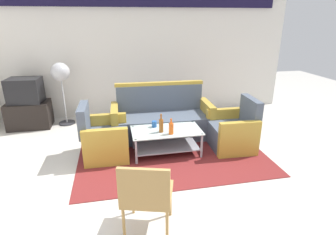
{
  "coord_description": "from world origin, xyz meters",
  "views": [
    {
      "loc": [
        -0.73,
        -3.0,
        2.08
      ],
      "look_at": [
        0.06,
        0.8,
        0.65
      ],
      "focal_mm": 28.93,
      "sensor_mm": 36.0,
      "label": 1
    }
  ],
  "objects": [
    {
      "name": "wicker_chair",
      "position": [
        -0.49,
        -0.81,
        0.49
      ],
      "size": [
        0.6,
        0.6,
        0.84
      ],
      "rotation": [
        0.0,
        0.0,
        -0.29
      ],
      "color": "#AD844C",
      "rests_on": "ground"
    },
    {
      "name": "bottle_orange",
      "position": [
        0.09,
        0.72,
        0.5
      ],
      "size": [
        0.07,
        0.07,
        0.25
      ],
      "color": "#D85919",
      "rests_on": "coffee_table"
    },
    {
      "name": "coffee_table",
      "position": [
        0.05,
        0.88,
        0.27
      ],
      "size": [
        1.1,
        0.6,
        0.4
      ],
      "color": "silver",
      "rests_on": "rug"
    },
    {
      "name": "bottle_brown",
      "position": [
        -0.05,
        0.82,
        0.52
      ],
      "size": [
        0.07,
        0.07,
        0.3
      ],
      "color": "brown",
      "rests_on": "coffee_table"
    },
    {
      "name": "ground_plane",
      "position": [
        0.0,
        0.0,
        0.0
      ],
      "size": [
        14.0,
        14.0,
        0.0
      ],
      "primitive_type": "plane",
      "color": "beige"
    },
    {
      "name": "couch",
      "position": [
        0.1,
        1.58,
        0.32
      ],
      "size": [
        1.82,
        0.79,
        0.96
      ],
      "rotation": [
        0.0,
        0.0,
        3.11
      ],
      "color": "#4C5666",
      "rests_on": "rug"
    },
    {
      "name": "wall_back",
      "position": [
        0.0,
        3.05,
        1.48
      ],
      "size": [
        6.52,
        0.19,
        2.8
      ],
      "color": "silver",
      "rests_on": "ground"
    },
    {
      "name": "pedestal_fan",
      "position": [
        -1.74,
        2.6,
        1.01
      ],
      "size": [
        0.36,
        0.36,
        1.27
      ],
      "color": "#2D2D33",
      "rests_on": "ground"
    },
    {
      "name": "television",
      "position": [
        -2.42,
        2.55,
        0.76
      ],
      "size": [
        0.63,
        0.49,
        0.48
      ],
      "rotation": [
        0.0,
        0.0,
        3.06
      ],
      "color": "black",
      "rests_on": "tv_stand"
    },
    {
      "name": "tv_stand",
      "position": [
        -2.42,
        2.55,
        0.26
      ],
      "size": [
        0.8,
        0.5,
        0.52
      ],
      "primitive_type": "cube",
      "color": "black",
      "rests_on": "ground"
    },
    {
      "name": "rug",
      "position": [
        0.13,
        0.9,
        0.01
      ],
      "size": [
        2.94,
        2.14,
        0.01
      ],
      "primitive_type": "cube",
      "color": "maroon",
      "rests_on": "ground"
    },
    {
      "name": "armchair_left",
      "position": [
        -0.93,
        0.99,
        0.29
      ],
      "size": [
        0.71,
        0.77,
        0.85
      ],
      "rotation": [
        0.0,
        0.0,
        -1.59
      ],
      "color": "#4C5666",
      "rests_on": "rug"
    },
    {
      "name": "cup",
      "position": [
        -0.12,
        1.05,
        0.46
      ],
      "size": [
        0.08,
        0.08,
        0.1
      ],
      "primitive_type": "cylinder",
      "color": "#2659A5",
      "rests_on": "coffee_table"
    },
    {
      "name": "armchair_right",
      "position": [
        1.19,
        0.87,
        0.29
      ],
      "size": [
        0.73,
        0.79,
        0.85
      ],
      "rotation": [
        0.0,
        0.0,
        1.53
      ],
      "color": "#4C5666",
      "rests_on": "rug"
    }
  ]
}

